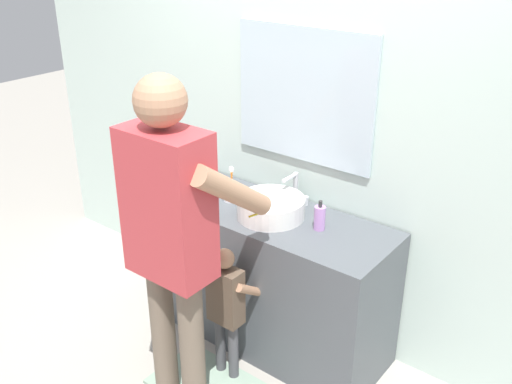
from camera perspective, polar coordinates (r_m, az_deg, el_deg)
name	(u,v)px	position (r m, az deg, el deg)	size (l,w,h in m)	color
ground_plane	(240,363)	(3.48, -1.58, -16.46)	(14.00, 14.00, 0.00)	#9E998E
back_wall	(308,112)	(3.25, 5.15, 7.86)	(4.40, 0.10, 2.70)	silver
vanity_cabinet	(272,279)	(3.41, 1.57, -8.53)	(1.39, 0.54, 0.84)	#4C5156
sink_basin	(271,207)	(3.16, 1.45, -1.47)	(0.37, 0.37, 0.11)	silver
faucet	(294,189)	(3.31, 3.78, 0.28)	(0.18, 0.14, 0.18)	#B7BABF
toothbrush_cup	(230,192)	(3.34, -2.59, -0.02)	(0.07, 0.07, 0.21)	silver
soap_bottle	(320,218)	(3.04, 6.27, -2.52)	(0.06, 0.06, 0.17)	#B27FC6
child_toddler	(227,302)	(3.12, -2.91, -10.78)	(0.25, 0.25, 0.81)	#47474C
adult_parent	(172,225)	(2.67, -8.25, -3.25)	(0.54, 0.57, 1.76)	#6B5B4C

